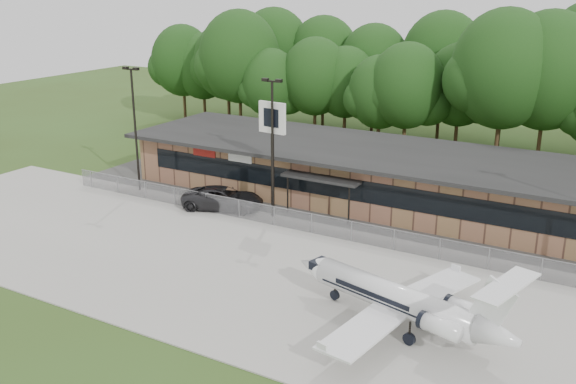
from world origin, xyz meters
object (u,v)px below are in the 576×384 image
Objects in this scene: suv at (223,198)px; pole_sign at (272,130)px; business_jet at (402,302)px; terminal at (376,174)px.

pole_sign is at bearing -100.31° from suv.
pole_sign is at bearing 156.34° from business_jet.
terminal is 6.66× the size of suv.
pole_sign is at bearing -125.96° from terminal.
pole_sign reaches higher than suv.
business_jet is at bearing -138.25° from suv.
business_jet is at bearing -63.90° from terminal.
suv is at bearing -140.19° from terminal.
business_jet is 18.50m from pole_sign.
business_jet is 1.51× the size of pole_sign.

